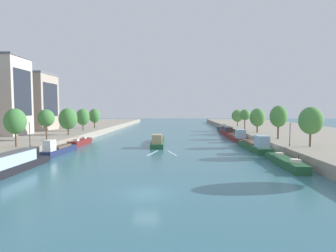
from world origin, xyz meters
TOP-DOWN VIEW (x-y plane):
  - ground_plane at (0.00, 0.00)m, footprint 400.00×400.00m
  - quay_left at (-39.00, 55.00)m, footprint 36.00×170.00m
  - quay_right at (39.00, 55.00)m, footprint 36.00×170.00m
  - barge_midriver at (-1.56, 35.03)m, footprint 3.38×17.06m
  - wake_behind_barge at (0.12, 23.44)m, footprint 5.60×6.00m
  - moored_boat_left_lone at (-18.48, 8.53)m, footprint 2.73×12.91m
  - moored_boat_left_gap_after at (-18.75, 21.54)m, footprint 2.16×10.95m
  - moored_boat_left_upstream at (-19.20, 34.04)m, footprint 1.84×10.18m
  - moored_boat_right_gap_after at (18.68, 13.32)m, footprint 2.22×12.32m
  - moored_boat_right_lone at (18.45, 27.75)m, footprint 3.01×15.11m
  - moored_boat_right_midway at (18.43, 43.81)m, footprint 3.08×13.83m
  - moored_boat_right_far at (18.55, 59.33)m, footprint 2.75×14.16m
  - moored_boat_right_end at (19.34, 72.70)m, footprint 2.05×11.29m
  - tree_left_second at (-24.40, 18.08)m, footprint 3.51×3.51m
  - tree_left_end_of_row at (-24.33, 28.30)m, footprint 3.35×3.35m
  - tree_left_far at (-24.44, 39.38)m, footprint 4.48×4.48m
  - tree_left_midway at (-25.19, 51.61)m, footprint 3.86×3.86m
  - tree_left_nearest at (-25.25, 62.60)m, footprint 3.76×3.76m
  - tree_right_second at (25.69, 20.48)m, footprint 3.93×3.93m
  - tree_right_by_lamp at (24.63, 32.07)m, footprint 3.63×3.63m
  - tree_right_past_mid at (24.73, 47.37)m, footprint 4.06×4.06m
  - tree_right_distant at (24.60, 60.28)m, footprint 3.34×3.34m
  - tree_right_midway at (25.05, 72.72)m, footprint 4.23×4.23m
  - lamppost_left_bank at (-22.53, 19.03)m, footprint 0.28×0.28m
  - lamppost_right_bank at (22.75, 21.65)m, footprint 0.28×0.28m
  - building_left_middle at (-40.98, 38.27)m, footprint 12.22×9.27m
  - building_left_corner at (-40.98, 53.81)m, footprint 10.67×11.42m

SIDE VIEW (x-z plane):
  - ground_plane at x=0.00m, z-range 0.00..0.00m
  - wake_behind_barge at x=0.12m, z-range 0.00..0.03m
  - moored_boat_right_gap_after at x=18.68m, z-range -0.52..1.73m
  - moored_boat_left_upstream at x=-19.20m, z-range -0.51..1.83m
  - barge_midriver at x=-1.56m, z-range -0.59..2.26m
  - moored_boat_left_gap_after at x=-18.75m, z-range -0.60..2.37m
  - quay_left at x=-39.00m, z-range 0.00..1.79m
  - quay_right at x=39.00m, z-range 0.00..1.79m
  - moored_boat_right_end at x=19.34m, z-range -0.58..2.39m
  - moored_boat_right_midway at x=18.43m, z-range -0.68..2.50m
  - moored_boat_right_lone at x=18.45m, z-range -0.70..2.65m
  - moored_boat_left_lone at x=-18.48m, z-range -0.22..2.44m
  - moored_boat_right_far at x=18.55m, z-range -0.22..2.45m
  - lamppost_right_bank at x=22.75m, z-range 2.01..6.12m
  - lamppost_left_bank at x=-22.53m, z-range 2.01..6.31m
  - tree_right_midway at x=25.05m, z-range 2.62..8.75m
  - tree_left_far at x=-24.44m, z-range 2.45..9.08m
  - tree_left_midway at x=-25.19m, z-range 2.58..9.09m
  - tree_left_nearest at x=-25.25m, z-range 2.64..9.12m
  - tree_right_past_mid at x=24.73m, z-range 2.61..9.23m
  - tree_left_second at x=-24.40m, z-range 2.89..9.44m
  - tree_right_second at x=25.69m, z-range 2.85..9.67m
  - tree_right_distant at x=24.60m, z-range 3.16..9.48m
  - tree_left_end_of_row at x=-24.33m, z-range 3.16..9.54m
  - tree_right_by_lamp at x=24.63m, z-range 3.04..10.24m
  - building_left_corner at x=-40.98m, z-range 1.81..19.09m
  - building_left_middle at x=-40.98m, z-range 1.81..21.25m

